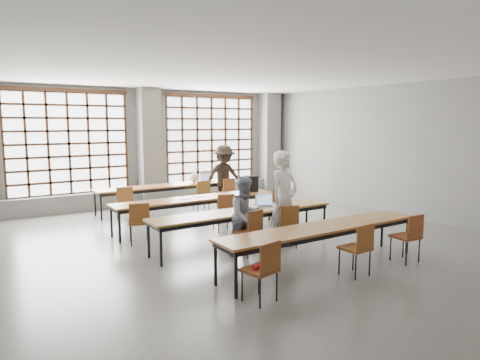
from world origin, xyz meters
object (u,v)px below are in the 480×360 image
at_px(chair_mid_right, 274,202).
at_px(chair_near_left, 264,265).
at_px(desk_row_c, 245,213).
at_px(phone, 255,210).
at_px(chair_mid_left, 139,219).
at_px(student_male, 284,199).
at_px(chair_back_mid, 202,192).
at_px(chair_back_right, 227,190).
at_px(chair_front_right, 287,222).
at_px(chair_front_left, 251,228).
at_px(student_female, 246,216).
at_px(green_box, 240,208).
at_px(chair_near_right, 409,233).
at_px(chair_near_mid, 359,244).
at_px(chair_mid_centre, 224,208).
at_px(chair_back_left, 124,200).
at_px(desk_row_a, 167,187).
at_px(plastic_bag, 194,178).
at_px(student_back, 224,176).
at_px(desk_row_d, 322,230).
at_px(laptop_back, 207,179).
at_px(laptop_front, 265,203).
at_px(backpack, 251,184).
at_px(desk_row_b, 196,200).
at_px(mouse, 282,204).

xyz_separation_m(chair_mid_right, chair_near_left, (-2.99, -3.67, 0.00)).
relative_size(desk_row_c, phone, 30.77).
xyz_separation_m(chair_mid_left, student_male, (2.37, -1.70, 0.43)).
height_order(chair_back_mid, phone, chair_back_mid).
xyz_separation_m(chair_back_right, chair_front_right, (-1.12, -4.13, 0.00)).
xyz_separation_m(chair_front_left, chair_front_right, (0.86, 0.00, 0.00)).
bearing_deg(chair_front_right, student_female, 171.80).
height_order(student_female, phone, student_female).
bearing_deg(green_box, chair_front_right, -48.25).
bearing_deg(chair_near_right, chair_mid_right, 92.96).
distance_m(chair_near_mid, student_male, 2.02).
height_order(chair_mid_left, chair_front_left, same).
distance_m(chair_mid_right, chair_front_right, 2.12).
height_order(chair_mid_centre, chair_near_left, same).
height_order(chair_mid_centre, chair_front_right, same).
bearing_deg(chair_mid_right, chair_near_right, -87.04).
xyz_separation_m(chair_back_left, chair_back_right, (3.02, -0.00, 0.00)).
distance_m(desk_row_a, plastic_bag, 0.93).
bearing_deg(chair_near_right, chair_back_mid, 99.16).
relative_size(desk_row_c, student_back, 2.19).
bearing_deg(student_female, desk_row_a, 85.09).
relative_size(desk_row_d, student_male, 2.07).
distance_m(student_male, phone, 0.62).
xyz_separation_m(chair_front_left, laptop_back, (1.73, 4.87, 0.25)).
bearing_deg(laptop_front, student_male, -87.65).
bearing_deg(green_box, desk_row_d, -78.05).
height_order(chair_near_mid, student_female, student_female).
bearing_deg(chair_near_left, desk_row_c, 61.81).
height_order(chair_back_right, laptop_back, laptop_back).
height_order(desk_row_d, chair_back_right, chair_back_right).
bearing_deg(chair_front_right, plastic_bag, 85.05).
height_order(desk_row_a, chair_back_mid, chair_back_mid).
height_order(chair_near_right, plastic_bag, plastic_bag).
height_order(chair_mid_left, student_female, student_female).
bearing_deg(desk_row_c, chair_near_right, -53.17).
xyz_separation_m(backpack, plastic_bag, (-0.45, 2.31, -0.06)).
xyz_separation_m(desk_row_d, student_back, (1.34, 5.48, 0.25)).
bearing_deg(student_male, chair_mid_left, 132.10).
xyz_separation_m(chair_back_left, chair_near_mid, (1.88, -5.98, 0.00)).
bearing_deg(chair_back_right, chair_near_left, -116.86).
xyz_separation_m(desk_row_a, chair_near_right, (1.76, -6.61, -0.13)).
xyz_separation_m(chair_back_right, phone, (-1.52, -3.61, 0.20)).
relative_size(desk_row_b, chair_mid_right, 4.55).
height_order(laptop_front, plastic_bag, plastic_bag).
bearing_deg(backpack, student_female, -108.74).
bearing_deg(laptop_front, chair_back_left, 119.12).
bearing_deg(mouse, desk_row_d, -107.96).
height_order(desk_row_d, chair_near_right, chair_near_right).
distance_m(chair_near_mid, laptop_front, 2.59).
relative_size(chair_back_left, chair_back_mid, 1.00).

